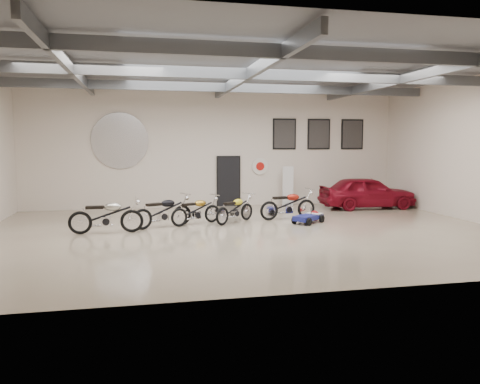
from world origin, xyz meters
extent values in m
cube|color=tan|center=(0.00, 0.00, 0.00)|extent=(16.00, 12.00, 0.01)
cube|color=slate|center=(0.00, 0.00, 5.00)|extent=(16.00, 12.00, 0.01)
cube|color=beige|center=(0.00, 6.00, 2.50)|extent=(16.00, 0.02, 5.00)
cube|color=beige|center=(8.00, 0.00, 2.50)|extent=(0.02, 12.00, 5.00)
cube|color=black|center=(0.50, 5.95, 1.05)|extent=(0.92, 0.08, 2.10)
imported|color=maroon|center=(6.00, 4.00, 0.67)|extent=(1.73, 3.99, 1.34)
camera|label=1|loc=(-3.18, -13.80, 2.71)|focal=35.00mm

